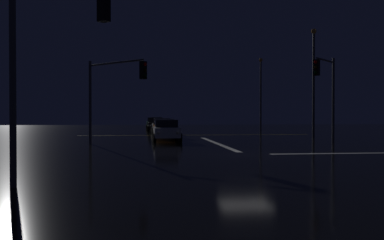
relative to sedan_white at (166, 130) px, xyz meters
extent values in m
cube|color=black|center=(3.27, -10.82, -0.85)|extent=(120.00, 120.00, 0.10)
cube|color=white|center=(3.27, -2.77, -0.80)|extent=(0.35, 13.77, 0.01)
cube|color=yellow|center=(3.27, 8.83, -0.80)|extent=(22.00, 0.15, 0.01)
cube|color=silver|center=(0.00, -0.04, -0.13)|extent=(1.80, 4.20, 0.70)
cube|color=black|center=(0.00, 0.16, 0.49)|extent=(1.60, 2.00, 0.55)
cylinder|color=black|center=(0.90, -1.59, -0.48)|extent=(0.22, 0.64, 0.64)
cylinder|color=black|center=(-0.90, -1.59, -0.48)|extent=(0.22, 0.64, 0.64)
cylinder|color=black|center=(0.90, 1.51, -0.48)|extent=(0.22, 0.64, 0.64)
cylinder|color=black|center=(-0.90, 1.51, -0.48)|extent=(0.22, 0.64, 0.64)
sphere|color=#F9EFC6|center=(0.65, -2.16, -0.08)|extent=(0.22, 0.22, 0.22)
sphere|color=#F9EFC6|center=(-0.65, -2.16, -0.08)|extent=(0.22, 0.22, 0.22)
cube|color=#C66014|center=(0.12, 5.36, -0.13)|extent=(1.80, 4.20, 0.70)
cube|color=black|center=(0.12, 5.56, 0.49)|extent=(1.60, 2.00, 0.55)
cylinder|color=black|center=(1.02, 3.81, -0.48)|extent=(0.22, 0.64, 0.64)
cylinder|color=black|center=(-0.78, 3.81, -0.48)|extent=(0.22, 0.64, 0.64)
cylinder|color=black|center=(1.02, 6.91, -0.48)|extent=(0.22, 0.64, 0.64)
cylinder|color=black|center=(-0.78, 6.91, -0.48)|extent=(0.22, 0.64, 0.64)
sphere|color=#F9EFC6|center=(0.77, 3.24, -0.08)|extent=(0.22, 0.22, 0.22)
sphere|color=#F9EFC6|center=(-0.53, 3.24, -0.08)|extent=(0.22, 0.22, 0.22)
cube|color=slate|center=(0.14, 11.77, -0.13)|extent=(1.80, 4.20, 0.70)
cube|color=black|center=(0.14, 11.97, 0.49)|extent=(1.60, 2.00, 0.55)
cylinder|color=black|center=(1.04, 10.22, -0.48)|extent=(0.22, 0.64, 0.64)
cylinder|color=black|center=(-0.76, 10.22, -0.48)|extent=(0.22, 0.64, 0.64)
cylinder|color=black|center=(1.04, 13.32, -0.48)|extent=(0.22, 0.64, 0.64)
cylinder|color=black|center=(-0.76, 13.32, -0.48)|extent=(0.22, 0.64, 0.64)
sphere|color=#F9EFC6|center=(0.79, 9.65, -0.08)|extent=(0.22, 0.22, 0.22)
sphere|color=#F9EFC6|center=(-0.51, 9.65, -0.08)|extent=(0.22, 0.22, 0.22)
cube|color=black|center=(-0.22, 18.51, -0.13)|extent=(1.80, 4.20, 0.70)
cube|color=black|center=(-0.22, 18.71, 0.49)|extent=(1.60, 2.00, 0.55)
cylinder|color=black|center=(0.68, 16.96, -0.48)|extent=(0.22, 0.64, 0.64)
cylinder|color=black|center=(-1.12, 16.96, -0.48)|extent=(0.22, 0.64, 0.64)
cylinder|color=black|center=(0.68, 20.06, -0.48)|extent=(0.22, 0.64, 0.64)
cylinder|color=black|center=(-1.12, 20.06, -0.48)|extent=(0.22, 0.64, 0.64)
sphere|color=#F9EFC6|center=(0.43, 16.39, -0.08)|extent=(0.22, 0.22, 0.22)
sphere|color=#F9EFC6|center=(-0.87, 16.39, -0.08)|extent=(0.22, 0.22, 0.22)
cube|color=#14512D|center=(-0.30, 24.61, -0.13)|extent=(1.80, 4.20, 0.70)
cube|color=black|center=(-0.30, 24.81, 0.49)|extent=(1.60, 2.00, 0.55)
cylinder|color=black|center=(0.60, 23.06, -0.48)|extent=(0.22, 0.64, 0.64)
cylinder|color=black|center=(-1.20, 23.06, -0.48)|extent=(0.22, 0.64, 0.64)
cylinder|color=black|center=(0.60, 26.16, -0.48)|extent=(0.22, 0.64, 0.64)
cylinder|color=black|center=(-1.20, 26.16, -0.48)|extent=(0.22, 0.64, 0.64)
sphere|color=#F9EFC6|center=(0.35, 22.49, -0.08)|extent=(0.22, 0.22, 0.22)
sphere|color=#F9EFC6|center=(-0.95, 22.49, -0.08)|extent=(0.22, 0.22, 0.22)
cube|color=maroon|center=(0.14, 30.60, -0.13)|extent=(1.80, 4.20, 0.70)
cube|color=black|center=(0.14, 30.80, 0.49)|extent=(1.60, 2.00, 0.55)
cylinder|color=black|center=(1.04, 29.05, -0.48)|extent=(0.22, 0.64, 0.64)
cylinder|color=black|center=(-0.76, 29.05, -0.48)|extent=(0.22, 0.64, 0.64)
cylinder|color=black|center=(1.04, 32.15, -0.48)|extent=(0.22, 0.64, 0.64)
cylinder|color=black|center=(-0.76, 32.15, -0.48)|extent=(0.22, 0.64, 0.64)
sphere|color=#F9EFC6|center=(0.79, 28.48, -0.08)|extent=(0.22, 0.22, 0.22)
sphere|color=#F9EFC6|center=(-0.51, 28.48, -0.08)|extent=(0.22, 0.22, 0.22)
cylinder|color=#4C4C51|center=(-5.18, -2.37, 1.95)|extent=(0.18, 0.18, 5.50)
cylinder|color=#4C4C51|center=(-3.43, -4.12, 4.40)|extent=(3.58, 3.58, 0.12)
cube|color=black|center=(-1.68, -5.86, 3.77)|extent=(0.46, 0.46, 1.05)
sphere|color=red|center=(-1.57, -5.98, 4.12)|extent=(0.22, 0.22, 0.22)
sphere|color=black|center=(-1.57, -5.98, 3.77)|extent=(0.22, 0.22, 0.22)
sphere|color=black|center=(-1.57, -5.98, 3.43)|extent=(0.22, 0.22, 0.22)
cylinder|color=#4C4C51|center=(11.72, -2.37, 2.17)|extent=(0.18, 0.18, 5.95)
cylinder|color=#4C4C51|center=(10.65, -3.44, 4.85)|extent=(2.23, 2.23, 0.12)
cube|color=black|center=(9.57, -4.52, 4.22)|extent=(0.46, 0.46, 1.05)
sphere|color=red|center=(9.46, -4.63, 4.57)|extent=(0.22, 0.22, 0.22)
sphere|color=black|center=(9.46, -4.63, 4.22)|extent=(0.22, 0.22, 0.22)
sphere|color=black|center=(9.46, -4.63, 3.88)|extent=(0.22, 0.22, 0.22)
cylinder|color=#4C4C51|center=(-5.18, -19.27, 2.42)|extent=(0.18, 0.18, 6.44)
cube|color=black|center=(-2.96, -17.05, 4.71)|extent=(0.46, 0.46, 1.05)
sphere|color=black|center=(-2.85, -16.94, 4.71)|extent=(0.22, 0.22, 0.22)
sphere|color=black|center=(-2.85, -16.94, 4.37)|extent=(0.22, 0.22, 0.22)
cylinder|color=#424247|center=(12.42, 18.83, 3.37)|extent=(0.20, 0.20, 8.35)
sphere|color=#F9AD47|center=(12.42, 18.83, 7.72)|extent=(0.44, 0.44, 0.44)
cylinder|color=#424247|center=(12.42, 2.83, 3.55)|extent=(0.20, 0.20, 8.69)
sphere|color=#F9AD47|center=(12.42, 2.83, 8.07)|extent=(0.44, 0.44, 0.44)
camera|label=1|loc=(-1.70, -31.19, 1.17)|focal=39.84mm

